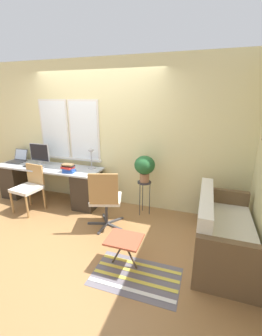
# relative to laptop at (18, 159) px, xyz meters

# --- Properties ---
(ground_plane) EXTENTS (14.00, 14.00, 0.00)m
(ground_plane) POSITION_rel_laptop_xyz_m (1.79, -0.41, -0.78)
(ground_plane) COLOR #9E7042
(wall_back_with_window) EXTENTS (9.00, 0.12, 2.70)m
(wall_back_with_window) POSITION_rel_laptop_xyz_m (1.77, 0.29, 0.57)
(wall_back_with_window) COLOR beige
(wall_back_with_window) RESTS_ON ground_plane
(desk) EXTENTS (2.18, 0.62, 0.72)m
(desk) POSITION_rel_laptop_xyz_m (0.84, -0.10, -0.38)
(desk) COLOR #B2B7BC
(desk) RESTS_ON ground_plane
(laptop) EXTENTS (0.32, 0.32, 0.24)m
(laptop) POSITION_rel_laptop_xyz_m (0.00, 0.00, 0.00)
(laptop) COLOR #4C4C51
(laptop) RESTS_ON desk
(monitor) EXTENTS (0.44, 0.15, 0.42)m
(monitor) POSITION_rel_laptop_xyz_m (0.60, -0.01, 0.17)
(monitor) COLOR silver
(monitor) RESTS_ON desk
(keyboard) EXTENTS (0.35, 0.14, 0.02)m
(keyboard) POSITION_rel_laptop_xyz_m (0.56, -0.22, -0.04)
(keyboard) COLOR black
(keyboard) RESTS_ON desk
(mouse) EXTENTS (0.04, 0.06, 0.03)m
(mouse) POSITION_rel_laptop_xyz_m (0.83, -0.23, -0.04)
(mouse) COLOR slate
(mouse) RESTS_ON desk
(desk_lamp) EXTENTS (0.16, 0.16, 0.39)m
(desk_lamp) POSITION_rel_laptop_xyz_m (1.71, 0.09, 0.19)
(desk_lamp) COLOR #ADADB2
(desk_lamp) RESTS_ON desk
(book_stack) EXTENTS (0.24, 0.19, 0.16)m
(book_stack) POSITION_rel_laptop_xyz_m (1.42, -0.27, 0.02)
(book_stack) COLOR #2851B2
(book_stack) RESTS_ON desk
(desk_chair_wooden) EXTENTS (0.49, 0.50, 0.85)m
(desk_chair_wooden) POSITION_rel_laptop_xyz_m (0.75, -0.56, -0.30)
(desk_chair_wooden) COLOR #B2844C
(desk_chair_wooden) RESTS_ON ground_plane
(office_chair_swivel) EXTENTS (0.62, 0.61, 0.97)m
(office_chair_swivel) POSITION_rel_laptop_xyz_m (2.33, -0.66, -0.26)
(office_chair_swivel) COLOR #47474C
(office_chair_swivel) RESTS_ON ground_plane
(couch_loveseat) EXTENTS (0.70, 1.47, 0.84)m
(couch_loveseat) POSITION_rel_laptop_xyz_m (4.06, -0.77, -0.47)
(couch_loveseat) COLOR white
(couch_loveseat) RESTS_ON ground_plane
(plant_stand) EXTENTS (0.24, 0.24, 0.62)m
(plant_stand) POSITION_rel_laptop_xyz_m (2.79, -0.03, -0.24)
(plant_stand) COLOR #333338
(plant_stand) RESTS_ON ground_plane
(potted_plant) EXTENTS (0.35, 0.35, 0.46)m
(potted_plant) POSITION_rel_laptop_xyz_m (2.79, -0.03, 0.13)
(potted_plant) COLOR #9E6B4C
(potted_plant) RESTS_ON plant_stand
(floor_rug_striped) EXTENTS (1.04, 0.62, 0.01)m
(floor_rug_striped) POSITION_rel_laptop_xyz_m (3.12, -1.52, -0.77)
(floor_rug_striped) COLOR slate
(floor_rug_striped) RESTS_ON ground_plane
(folding_stool) EXTENTS (0.42, 0.36, 0.40)m
(folding_stool) POSITION_rel_laptop_xyz_m (2.92, -1.39, -0.42)
(folding_stool) COLOR #B24C33
(folding_stool) RESTS_ON ground_plane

